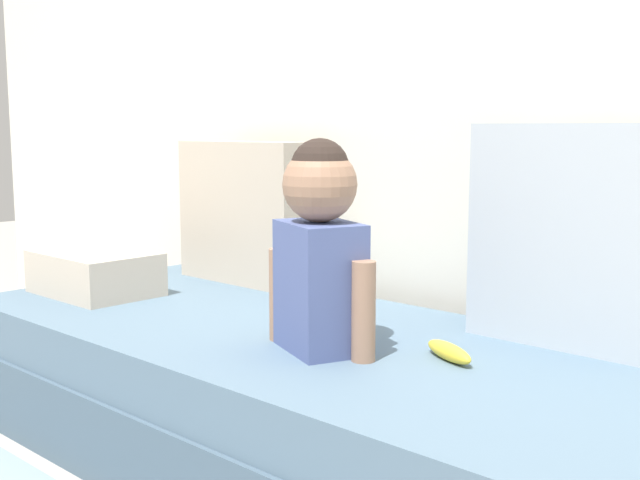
{
  "coord_description": "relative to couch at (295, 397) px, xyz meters",
  "views": [
    {
      "loc": [
        1.46,
        -1.47,
        0.91
      ],
      "look_at": [
        0.09,
        0.0,
        0.62
      ],
      "focal_mm": 44.56,
      "sensor_mm": 36.0,
      "label": 1
    }
  ],
  "objects": [
    {
      "name": "ground_plane",
      "position": [
        0.0,
        0.0,
        -0.18
      ],
      "size": [
        12.0,
        12.0,
        0.0
      ],
      "primitive_type": "plane",
      "color": "#B2ADA3"
    },
    {
      "name": "back_wall",
      "position": [
        0.0,
        0.59,
        1.03
      ],
      "size": [
        5.35,
        0.1,
        2.43
      ],
      "primitive_type": "cube",
      "color": "silver",
      "rests_on": "ground"
    },
    {
      "name": "couch",
      "position": [
        0.0,
        0.0,
        0.0
      ],
      "size": [
        2.15,
        0.92,
        0.37
      ],
      "color": "#495F70",
      "rests_on": "ground"
    },
    {
      "name": "throw_pillow_left",
      "position": [
        -0.59,
        0.36,
        0.43
      ],
      "size": [
        0.54,
        0.16,
        0.49
      ],
      "primitive_type": "cube",
      "color": "#C1B29E",
      "rests_on": "couch"
    },
    {
      "name": "throw_pillow_right",
      "position": [
        0.59,
        0.36,
        0.46
      ],
      "size": [
        0.47,
        0.16,
        0.55
      ],
      "primitive_type": "cube",
      "color": "#B2BCC6",
      "rests_on": "couch"
    },
    {
      "name": "toddler",
      "position": [
        0.19,
        -0.1,
        0.45
      ],
      "size": [
        0.33,
        0.23,
        0.51
      ],
      "color": "#4C5B93",
      "rests_on": "couch"
    },
    {
      "name": "banana",
      "position": [
        0.47,
        0.04,
        0.21
      ],
      "size": [
        0.17,
        0.11,
        0.04
      ],
      "primitive_type": "ellipsoid",
      "rotation": [
        0.0,
        0.0,
        -0.41
      ],
      "color": "yellow",
      "rests_on": "couch"
    },
    {
      "name": "folded_blanket",
      "position": [
        -0.8,
        -0.12,
        0.26
      ],
      "size": [
        0.4,
        0.28,
        0.14
      ],
      "primitive_type": "cube",
      "color": "beige",
      "rests_on": "couch"
    }
  ]
}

